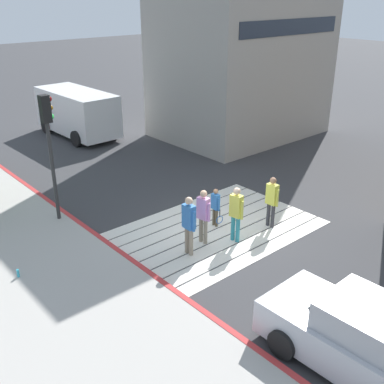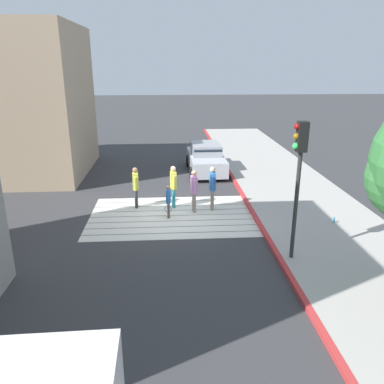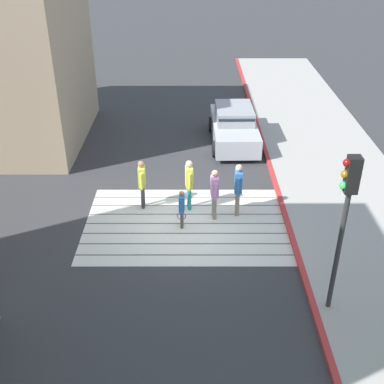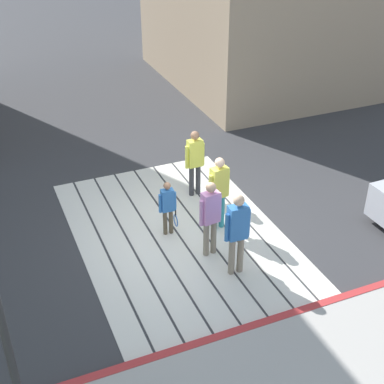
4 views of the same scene
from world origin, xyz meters
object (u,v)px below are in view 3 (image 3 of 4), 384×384
(pedestrian_adult_lead, at_px, (215,191))
(pedestrian_adult_side, at_px, (238,186))
(pedestrian_adult_trailing, at_px, (189,181))
(pedestrian_teen_behind, at_px, (142,181))
(traffic_light_corner, at_px, (346,206))
(pedestrian_child_with_racket, at_px, (182,207))
(car_parked_near_curb, at_px, (234,127))

(pedestrian_adult_lead, xyz_separation_m, pedestrian_adult_side, (-0.76, -0.22, 0.05))
(pedestrian_adult_trailing, distance_m, pedestrian_teen_behind, 1.55)
(traffic_light_corner, xyz_separation_m, pedestrian_adult_trailing, (3.47, -4.79, -2.00))
(pedestrian_teen_behind, bearing_deg, pedestrian_adult_side, 171.88)
(pedestrian_adult_lead, distance_m, pedestrian_adult_trailing, 0.99)
(pedestrian_adult_side, relative_size, pedestrian_teen_behind, 1.06)
(pedestrian_adult_trailing, xyz_separation_m, pedestrian_child_with_racket, (0.22, 1.11, -0.29))
(car_parked_near_curb, bearing_deg, pedestrian_adult_trailing, 70.80)
(pedestrian_adult_lead, height_order, pedestrian_child_with_racket, pedestrian_adult_lead)
(pedestrian_adult_trailing, xyz_separation_m, pedestrian_teen_behind, (1.55, -0.09, -0.03))
(pedestrian_child_with_racket, bearing_deg, traffic_light_corner, 135.12)
(pedestrian_adult_lead, relative_size, pedestrian_teen_behind, 1.01)
(pedestrian_adult_trailing, height_order, pedestrian_child_with_racket, pedestrian_adult_trailing)
(pedestrian_child_with_racket, bearing_deg, pedestrian_adult_lead, -152.44)
(pedestrian_adult_lead, relative_size, pedestrian_child_with_racket, 1.32)
(pedestrian_teen_behind, relative_size, pedestrian_child_with_racket, 1.31)
(car_parked_near_curb, xyz_separation_m, pedestrian_adult_trailing, (1.89, 5.43, 0.30))
(pedestrian_teen_behind, bearing_deg, traffic_light_corner, 135.79)
(car_parked_near_curb, height_order, pedestrian_child_with_racket, car_parked_near_curb)
(car_parked_near_curb, relative_size, pedestrian_adult_side, 2.37)
(pedestrian_teen_behind, bearing_deg, pedestrian_child_with_racket, 137.74)
(pedestrian_adult_trailing, bearing_deg, pedestrian_teen_behind, -3.38)
(pedestrian_adult_lead, relative_size, pedestrian_adult_trailing, 0.98)
(traffic_light_corner, bearing_deg, pedestrian_adult_side, -66.83)
(car_parked_near_curb, bearing_deg, pedestrian_adult_lead, 79.78)
(traffic_light_corner, xyz_separation_m, pedestrian_adult_lead, (2.66, -4.21, -2.02))
(pedestrian_adult_trailing, distance_m, pedestrian_adult_side, 1.61)
(pedestrian_adult_lead, xyz_separation_m, pedestrian_teen_behind, (2.36, -0.67, -0.01))
(pedestrian_child_with_racket, bearing_deg, pedestrian_adult_side, -157.04)
(traffic_light_corner, relative_size, pedestrian_adult_lead, 2.44)
(traffic_light_corner, height_order, pedestrian_child_with_racket, traffic_light_corner)
(pedestrian_adult_trailing, bearing_deg, pedestrian_child_with_racket, 78.71)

